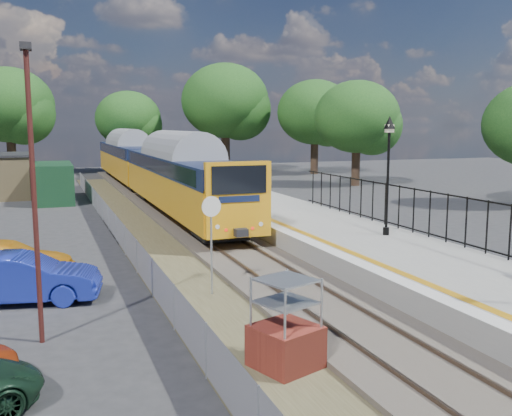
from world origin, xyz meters
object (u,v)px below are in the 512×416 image
brick_plinth (286,326)px  car_blue (22,278)px  carpark_lamp (33,177)px  car_yellow (7,260)px  speed_sign (211,228)px  train (148,164)px  victorian_lamp_north (389,147)px

brick_plinth → car_blue: bearing=127.8°
carpark_lamp → car_yellow: (-1.07, 6.54, -3.32)m
carpark_lamp → brick_plinth: bearing=-35.3°
speed_sign → car_blue: speed_sign is taller
brick_plinth → train: bearing=85.4°
car_yellow → victorian_lamp_north: bearing=-86.8°
train → brick_plinth: size_ratio=20.43×
car_yellow → train: bearing=-11.2°
car_blue → carpark_lamp: bearing=-160.1°
car_yellow → carpark_lamp: bearing=-159.9°
speed_sign → carpark_lamp: bearing=-164.4°
victorian_lamp_north → carpark_lamp: 13.50m
victorian_lamp_north → train: bearing=103.2°
victorian_lamp_north → speed_sign: victorian_lamp_north is taller
victorian_lamp_north → brick_plinth: size_ratio=2.30×
victorian_lamp_north → brick_plinth: bearing=-133.8°
train → car_blue: 25.21m
train → carpark_lamp: size_ratio=5.88×
speed_sign → car_blue: 5.70m
train → car_blue: train is taller
victorian_lamp_north → speed_sign: size_ratio=1.50×
brick_plinth → speed_sign: (0.00, 5.59, 1.15)m
victorian_lamp_north → train: size_ratio=0.11×
carpark_lamp → car_yellow: 7.41m
brick_plinth → carpark_lamp: 6.66m
carpark_lamp → car_blue: (-0.51, 3.49, -3.24)m
speed_sign → brick_plinth: bearing=-98.4°
carpark_lamp → car_blue: carpark_lamp is taller
train → carpark_lamp: (-7.35, -27.38, 1.62)m
speed_sign → car_blue: (-5.36, 1.33, -1.39)m
brick_plinth → car_blue: 8.76m
car_blue → car_yellow: size_ratio=1.00×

